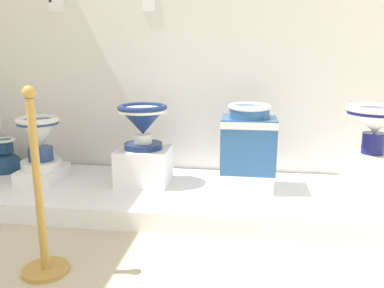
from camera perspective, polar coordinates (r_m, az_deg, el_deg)
name	(u,v)px	position (r m, az deg, el deg)	size (l,w,h in m)	color
display_platform	(191,197)	(2.88, -0.13, -7.83)	(3.21, 0.96, 0.14)	white
plinth_block_pale_glazed	(43,174)	(3.24, -21.17, -4.15)	(0.28, 0.37, 0.10)	white
antique_toilet_pale_glazed	(39,138)	(3.17, -21.60, 0.87)	(0.32, 0.32, 0.40)	white
plinth_block_slender_white	(144,166)	(2.97, -7.08, -3.20)	(0.38, 0.35, 0.27)	white
antique_toilet_slender_white	(143,121)	(2.89, -7.28, 3.44)	(0.37, 0.37, 0.33)	navy
plinth_block_broad_patterned	(247,179)	(2.87, 8.13, -5.18)	(0.36, 0.32, 0.14)	white
antique_toilet_broad_patterned	(249,137)	(2.79, 8.34, 1.01)	(0.39, 0.32, 0.49)	#2A5991
plinth_block_squat_floral	(369,182)	(2.84, 24.63, -5.11)	(0.30, 0.36, 0.27)	white
antique_toilet_squat_floral	(375,123)	(2.75, 25.42, 2.78)	(0.38, 0.38, 0.38)	white
info_placard_first	(56,5)	(3.55, -19.48, 18.77)	(0.14, 0.01, 0.11)	white
info_placard_second	(149,3)	(3.28, -6.43, 20.00)	(0.11, 0.01, 0.13)	white
decorative_vase_spare	(7,166)	(3.62, -25.67, -2.88)	(0.27, 0.27, 0.41)	white
stanchion_post_near_left	(41,217)	(2.11, -21.39, -10.01)	(0.23, 0.23, 0.96)	#BA8C3D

